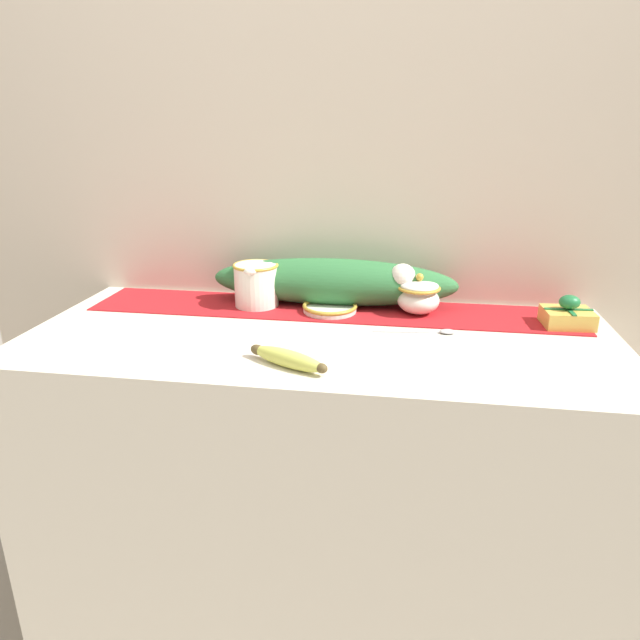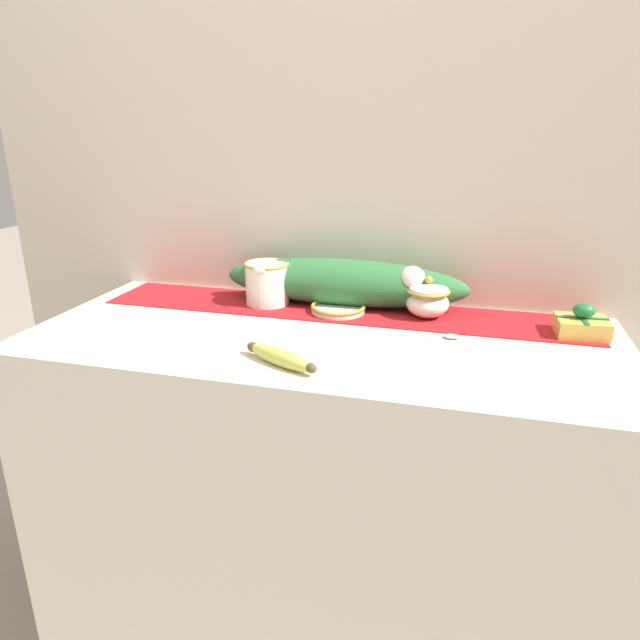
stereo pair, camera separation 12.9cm
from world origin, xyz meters
The scene contains 11 objects.
ground_plane centered at (0.00, 0.00, 0.00)m, with size 12.00×12.00×0.00m, color gray.
countertop centered at (0.00, 0.00, 0.47)m, with size 1.39×0.60×0.93m, color beige.
back_wall centered at (0.00, 0.32, 1.20)m, with size 2.19×0.04×2.40m, color beige.
table_runner centered at (0.00, 0.19, 0.94)m, with size 1.28×0.21×0.00m, color #A8191E.
cream_pitcher centered at (-0.20, 0.19, 1.00)m, with size 0.12×0.14×0.12m.
sugar_bowl centered at (0.23, 0.19, 0.98)m, with size 0.11×0.11×0.11m.
small_dish centered at (0.00, 0.16, 0.95)m, with size 0.14×0.14×0.02m.
banana centered at (-0.04, -0.20, 0.95)m, with size 0.18×0.11×0.04m.
spoon centered at (0.28, 0.05, 0.94)m, with size 0.20×0.03×0.01m.
gift_box centered at (0.59, 0.15, 0.96)m, with size 0.12×0.10×0.08m.
poinsettia_garland centered at (0.00, 0.23, 1.00)m, with size 0.66×0.14×0.13m.
Camera 1 is at (0.20, -1.24, 1.41)m, focal length 32.00 mm.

